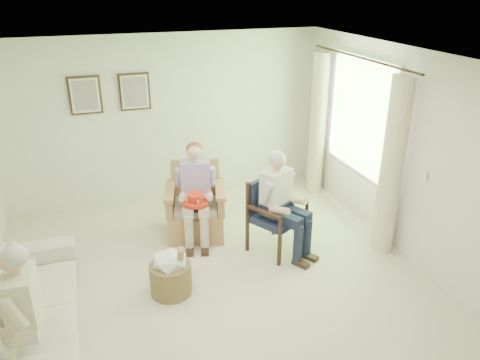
{
  "coord_description": "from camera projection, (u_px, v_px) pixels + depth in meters",
  "views": [
    {
      "loc": [
        -1.2,
        -4.25,
        3.35
      ],
      "look_at": [
        0.5,
        0.71,
        1.05
      ],
      "focal_mm": 35.0,
      "sensor_mm": 36.0,
      "label": 1
    }
  ],
  "objects": [
    {
      "name": "wood_armchair",
      "position": [
        275.0,
        211.0,
        6.12
      ],
      "size": [
        0.62,
        0.58,
        0.95
      ],
      "rotation": [
        0.0,
        0.0,
        0.51
      ],
      "color": "black",
      "rests_on": "ground"
    },
    {
      "name": "red_hat",
      "position": [
        196.0,
        200.0,
        6.08
      ],
      "size": [
        0.35,
        0.35,
        0.14
      ],
      "color": "red",
      "rests_on": "person_wicker"
    },
    {
      "name": "person_dark",
      "position": [
        280.0,
        197.0,
        5.87
      ],
      "size": [
        0.4,
        0.62,
        1.36
      ],
      "rotation": [
        0.0,
        0.0,
        0.51
      ],
      "color": "#192038",
      "rests_on": "ground"
    },
    {
      "name": "hatbox",
      "position": [
        171.0,
        272.0,
        5.29
      ],
      "size": [
        0.63,
        0.63,
        0.7
      ],
      "color": "tan",
      "rests_on": "ground"
    },
    {
      "name": "ceiling",
      "position": [
        214.0,
        63.0,
        4.34
      ],
      "size": [
        5.0,
        5.5,
        0.02
      ],
      "primitive_type": "cube",
      "color": "white",
      "rests_on": "back_wall"
    },
    {
      "name": "sofa",
      "position": [
        31.0,
        306.0,
        4.65
      ],
      "size": [
        2.23,
        0.87,
        0.65
      ],
      "primitive_type": "imported",
      "rotation": [
        0.0,
        0.0,
        1.57
      ],
      "color": "silver",
      "rests_on": "ground"
    },
    {
      "name": "back_wall",
      "position": [
        167.0,
        120.0,
        7.25
      ],
      "size": [
        5.0,
        0.04,
        2.6
      ],
      "primitive_type": "cube",
      "color": "silver",
      "rests_on": "ground"
    },
    {
      "name": "wicker_armchair",
      "position": [
        196.0,
        212.0,
        6.53
      ],
      "size": [
        0.78,
        0.77,
        0.99
      ],
      "rotation": [
        0.0,
        0.0,
        -0.26
      ],
      "color": "tan",
      "rests_on": "ground"
    },
    {
      "name": "person_sofa",
      "position": [
        18.0,
        309.0,
        3.97
      ],
      "size": [
        0.42,
        0.62,
        1.3
      ],
      "rotation": [
        0.0,
        0.0,
        -1.64
      ],
      "color": "beige",
      "rests_on": "ground"
    },
    {
      "name": "right_wall",
      "position": [
        416.0,
        162.0,
        5.61
      ],
      "size": [
        0.04,
        5.5,
        2.6
      ],
      "primitive_type": "cube",
      "color": "silver",
      "rests_on": "ground"
    },
    {
      "name": "curtain_left",
      "position": [
        391.0,
        168.0,
        5.81
      ],
      "size": [
        0.34,
        0.34,
        2.3
      ],
      "primitive_type": "cylinder",
      "color": "beige",
      "rests_on": "ground"
    },
    {
      "name": "person_wicker",
      "position": [
        197.0,
        186.0,
        6.23
      ],
      "size": [
        0.4,
        0.63,
        1.33
      ],
      "rotation": [
        0.0,
        0.0,
        -0.26
      ],
      "color": "beige",
      "rests_on": "ground"
    },
    {
      "name": "curtain_right",
      "position": [
        318.0,
        125.0,
        7.51
      ],
      "size": [
        0.34,
        0.34,
        2.3
      ],
      "primitive_type": "cylinder",
      "color": "beige",
      "rests_on": "ground"
    },
    {
      "name": "framed_print_left",
      "position": [
        85.0,
        95.0,
        6.68
      ],
      "size": [
        0.45,
        0.05,
        0.55
      ],
      "color": "#382114",
      "rests_on": "back_wall"
    },
    {
      "name": "framed_print_right",
      "position": [
        135.0,
        92.0,
        6.89
      ],
      "size": [
        0.45,
        0.05,
        0.55
      ],
      "color": "#382114",
      "rests_on": "back_wall"
    },
    {
      "name": "window",
      "position": [
        361.0,
        113.0,
        6.52
      ],
      "size": [
        0.13,
        2.5,
        1.63
      ],
      "color": "#2D6B23",
      "rests_on": "right_wall"
    },
    {
      "name": "floor",
      "position": [
        219.0,
        292.0,
        5.38
      ],
      "size": [
        5.5,
        5.5,
        0.0
      ],
      "primitive_type": "plane",
      "color": "beige",
      "rests_on": "ground"
    }
  ]
}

